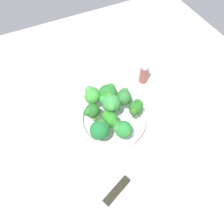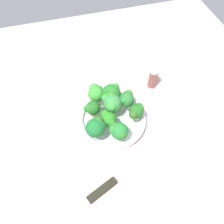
{
  "view_description": "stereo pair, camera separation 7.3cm",
  "coord_description": "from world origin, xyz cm",
  "px_view_note": "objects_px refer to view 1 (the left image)",
  "views": [
    {
      "loc": [
        -38.0,
        21.11,
        66.73
      ],
      "look_at": [
        -1.17,
        3.19,
        6.3
      ],
      "focal_mm": 35.76,
      "sensor_mm": 36.0,
      "label": 1
    },
    {
      "loc": [
        -40.59,
        14.3,
        66.73
      ],
      "look_at": [
        -1.17,
        3.19,
        6.3
      ],
      "focal_mm": 35.76,
      "sensor_mm": 36.0,
      "label": 2
    }
  ],
  "objects_px": {
    "broccoli_floret_6": "(92,95)",
    "pepper_shaker": "(144,73)",
    "broccoli_floret_1": "(110,120)",
    "broccoli_floret_7": "(108,95)",
    "bowl": "(112,120)",
    "broccoli_floret_2": "(123,130)",
    "broccoli_floret_3": "(124,97)",
    "knife": "(105,204)",
    "broccoli_floret_8": "(100,129)",
    "broccoli_floret_0": "(92,111)",
    "broccoli_floret_4": "(111,103)",
    "broccoli_floret_5": "(136,108)"
  },
  "relations": [
    {
      "from": "broccoli_floret_6",
      "to": "pepper_shaker",
      "type": "xyz_separation_m",
      "value": [
        0.04,
        -0.23,
        -0.03
      ]
    },
    {
      "from": "broccoli_floret_1",
      "to": "broccoli_floret_7",
      "type": "relative_size",
      "value": 0.8
    },
    {
      "from": "bowl",
      "to": "broccoli_floret_1",
      "type": "xyz_separation_m",
      "value": [
        -0.03,
        0.02,
        0.05
      ]
    },
    {
      "from": "broccoli_floret_2",
      "to": "pepper_shaker",
      "type": "height_order",
      "value": "broccoli_floret_2"
    },
    {
      "from": "broccoli_floret_2",
      "to": "broccoli_floret_3",
      "type": "relative_size",
      "value": 0.99
    },
    {
      "from": "pepper_shaker",
      "to": "broccoli_floret_6",
      "type": "bearing_deg",
      "value": 99.1
    },
    {
      "from": "broccoli_floret_1",
      "to": "broccoli_floret_7",
      "type": "bearing_deg",
      "value": -21.6
    },
    {
      "from": "broccoli_floret_6",
      "to": "knife",
      "type": "distance_m",
      "value": 0.34
    },
    {
      "from": "broccoli_floret_8",
      "to": "pepper_shaker",
      "type": "height_order",
      "value": "broccoli_floret_8"
    },
    {
      "from": "bowl",
      "to": "broccoli_floret_6",
      "type": "xyz_separation_m",
      "value": [
        0.08,
        0.03,
        0.06
      ]
    },
    {
      "from": "broccoli_floret_0",
      "to": "broccoli_floret_1",
      "type": "bearing_deg",
      "value": -144.67
    },
    {
      "from": "broccoli_floret_0",
      "to": "broccoli_floret_3",
      "type": "height_order",
      "value": "broccoli_floret_3"
    },
    {
      "from": "bowl",
      "to": "knife",
      "type": "bearing_deg",
      "value": 150.18
    },
    {
      "from": "broccoli_floret_0",
      "to": "broccoli_floret_6",
      "type": "xyz_separation_m",
      "value": [
        0.06,
        -0.03,
        0.0
      ]
    },
    {
      "from": "bowl",
      "to": "broccoli_floret_0",
      "type": "relative_size",
      "value": 3.8
    },
    {
      "from": "broccoli_floret_1",
      "to": "broccoli_floret_2",
      "type": "relative_size",
      "value": 1.0
    },
    {
      "from": "broccoli_floret_7",
      "to": "broccoli_floret_3",
      "type": "bearing_deg",
      "value": -118.9
    },
    {
      "from": "broccoli_floret_0",
      "to": "broccoli_floret_8",
      "type": "relative_size",
      "value": 0.81
    },
    {
      "from": "broccoli_floret_4",
      "to": "pepper_shaker",
      "type": "xyz_separation_m",
      "value": [
        0.1,
        -0.19,
        -0.04
      ]
    },
    {
      "from": "pepper_shaker",
      "to": "broccoli_floret_4",
      "type": "bearing_deg",
      "value": 117.65
    },
    {
      "from": "broccoli_floret_1",
      "to": "broccoli_floret_2",
      "type": "bearing_deg",
      "value": -157.72
    },
    {
      "from": "broccoli_floret_3",
      "to": "broccoli_floret_5",
      "type": "height_order",
      "value": "broccoli_floret_3"
    },
    {
      "from": "broccoli_floret_3",
      "to": "broccoli_floret_7",
      "type": "bearing_deg",
      "value": 61.1
    },
    {
      "from": "broccoli_floret_6",
      "to": "broccoli_floret_8",
      "type": "bearing_deg",
      "value": 166.93
    },
    {
      "from": "bowl",
      "to": "broccoli_floret_1",
      "type": "bearing_deg",
      "value": 144.58
    },
    {
      "from": "knife",
      "to": "broccoli_floret_4",
      "type": "bearing_deg",
      "value": -28.63
    },
    {
      "from": "broccoli_floret_7",
      "to": "pepper_shaker",
      "type": "bearing_deg",
      "value": -71.2
    },
    {
      "from": "pepper_shaker",
      "to": "broccoli_floret_3",
      "type": "bearing_deg",
      "value": 122.75
    },
    {
      "from": "bowl",
      "to": "knife",
      "type": "relative_size",
      "value": 0.91
    },
    {
      "from": "broccoli_floret_0",
      "to": "knife",
      "type": "height_order",
      "value": "broccoli_floret_0"
    },
    {
      "from": "broccoli_floret_0",
      "to": "broccoli_floret_4",
      "type": "distance_m",
      "value": 0.07
    },
    {
      "from": "broccoli_floret_5",
      "to": "broccoli_floret_2",
      "type": "bearing_deg",
      "value": 125.17
    },
    {
      "from": "broccoli_floret_5",
      "to": "pepper_shaker",
      "type": "xyz_separation_m",
      "value": [
        0.14,
        -0.12,
        -0.03
      ]
    },
    {
      "from": "broccoli_floret_4",
      "to": "broccoli_floret_6",
      "type": "bearing_deg",
      "value": 30.77
    },
    {
      "from": "broccoli_floret_1",
      "to": "broccoli_floret_4",
      "type": "relative_size",
      "value": 0.79
    },
    {
      "from": "broccoli_floret_8",
      "to": "broccoli_floret_6",
      "type": "bearing_deg",
      "value": -13.07
    },
    {
      "from": "broccoli_floret_0",
      "to": "broccoli_floret_5",
      "type": "xyz_separation_m",
      "value": [
        -0.05,
        -0.14,
        0.0
      ]
    },
    {
      "from": "broccoli_floret_4",
      "to": "knife",
      "type": "xyz_separation_m",
      "value": [
        -0.26,
        0.14,
        -0.08
      ]
    },
    {
      "from": "broccoli_floret_4",
      "to": "knife",
      "type": "distance_m",
      "value": 0.3
    },
    {
      "from": "broccoli_floret_7",
      "to": "broccoli_floret_5",
      "type": "bearing_deg",
      "value": -143.48
    },
    {
      "from": "broccoli_floret_0",
      "to": "pepper_shaker",
      "type": "height_order",
      "value": "broccoli_floret_0"
    },
    {
      "from": "broccoli_floret_0",
      "to": "broccoli_floret_5",
      "type": "relative_size",
      "value": 1.0
    },
    {
      "from": "broccoli_floret_7",
      "to": "knife",
      "type": "bearing_deg",
      "value": 153.09
    },
    {
      "from": "bowl",
      "to": "broccoli_floret_2",
      "type": "bearing_deg",
      "value": 179.75
    },
    {
      "from": "bowl",
      "to": "broccoli_floret_0",
      "type": "height_order",
      "value": "broccoli_floret_0"
    },
    {
      "from": "broccoli_floret_6",
      "to": "broccoli_floret_5",
      "type": "bearing_deg",
      "value": -134.82
    },
    {
      "from": "broccoli_floret_6",
      "to": "pepper_shaker",
      "type": "bearing_deg",
      "value": -80.9
    },
    {
      "from": "broccoli_floret_8",
      "to": "pepper_shaker",
      "type": "xyz_separation_m",
      "value": [
        0.17,
        -0.26,
        -0.04
      ]
    },
    {
      "from": "broccoli_floret_7",
      "to": "knife",
      "type": "xyz_separation_m",
      "value": [
        -0.3,
        0.15,
        -0.07
      ]
    },
    {
      "from": "broccoli_floret_7",
      "to": "broccoli_floret_8",
      "type": "height_order",
      "value": "broccoli_floret_7"
    }
  ]
}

